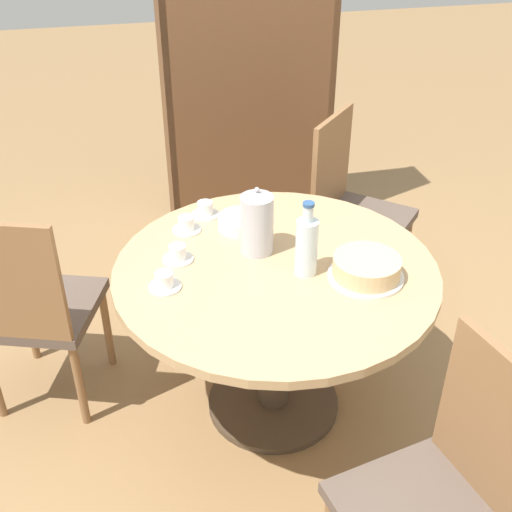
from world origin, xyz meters
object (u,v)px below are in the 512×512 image
at_px(chair_a, 353,206).
at_px(cake_main, 366,268).
at_px(bookshelf, 249,80).
at_px(chair_c, 444,496).
at_px(chair_b, 33,306).
at_px(cup_c, 205,210).
at_px(water_bottle, 307,245).
at_px(cup_a, 178,254).
at_px(cup_d, 165,282).
at_px(cup_b, 187,225).
at_px(coffee_pot, 257,222).

distance_m(chair_a, cake_main, 0.95).
bearing_deg(bookshelf, chair_c, 89.90).
xyz_separation_m(chair_b, chair_c, (1.15, -1.15, 0.00)).
bearing_deg(cup_c, cake_main, -50.29).
relative_size(chair_b, water_bottle, 3.30).
distance_m(chair_a, bookshelf, 0.98).
bearing_deg(water_bottle, chair_b, 162.81).
height_order(water_bottle, cup_a, water_bottle).
xyz_separation_m(chair_c, cup_d, (-0.66, 0.87, 0.23)).
height_order(chair_b, chair_c, same).
height_order(bookshelf, cup_b, bookshelf).
relative_size(chair_b, cup_d, 8.11).
bearing_deg(cup_b, cup_c, 48.63).
relative_size(chair_c, cake_main, 3.47).
bearing_deg(cup_c, bookshelf, 68.62).
bearing_deg(coffee_pot, cup_c, 114.78).
bearing_deg(cup_c, water_bottle, -60.58).
relative_size(cup_b, cup_c, 1.00).
xyz_separation_m(chair_a, coffee_pot, (-0.63, -0.61, 0.33)).
xyz_separation_m(chair_b, cup_b, (0.63, 0.08, 0.23)).
bearing_deg(cup_b, chair_a, 24.57).
bearing_deg(bookshelf, chair_a, 112.25).
height_order(chair_c, cake_main, chair_c).
bearing_deg(water_bottle, cup_a, 156.70).
relative_size(water_bottle, cake_main, 1.05).
relative_size(water_bottle, cup_d, 2.46).
bearing_deg(cup_d, bookshelf, 67.51).
relative_size(bookshelf, cake_main, 6.63).
relative_size(chair_b, chair_c, 1.00).
height_order(chair_a, cake_main, chair_a).
bearing_deg(cup_c, coffee_pot, -65.22).
bearing_deg(coffee_pot, cup_d, -156.38).
distance_m(coffee_pot, cup_a, 0.32).
relative_size(chair_a, cake_main, 3.47).
relative_size(chair_c, cup_c, 8.11).
bearing_deg(cup_a, coffee_pot, -0.74).
bearing_deg(chair_a, chair_c, -148.81).
bearing_deg(cup_c, chair_a, 20.61).
height_order(chair_b, bookshelf, bookshelf).
bearing_deg(chair_b, cake_main, -178.55).
height_order(bookshelf, water_bottle, bookshelf).
relative_size(chair_a, cup_b, 8.11).
relative_size(bookshelf, cup_a, 15.47).
bearing_deg(coffee_pot, chair_b, 171.77).
xyz_separation_m(bookshelf, cup_b, (-0.53, -1.23, -0.17)).
bearing_deg(chair_a, water_bottle, -169.02).
distance_m(chair_b, bookshelf, 1.79).
distance_m(coffee_pot, cup_d, 0.41).
height_order(chair_c, bookshelf, bookshelf).
bearing_deg(bookshelf, coffee_pot, 78.46).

